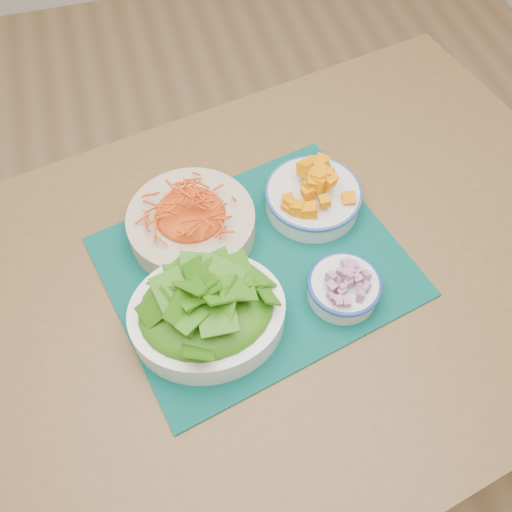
{
  "coord_description": "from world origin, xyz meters",
  "views": [
    {
      "loc": [
        -0.1,
        -0.66,
        1.6
      ],
      "look_at": [
        0.04,
        -0.14,
        0.78
      ],
      "focal_mm": 40.0,
      "sensor_mm": 36.0,
      "label": 1
    }
  ],
  "objects_px": {
    "placemat": "(256,266)",
    "lettuce_bowl": "(207,309)",
    "squash_bowl": "(314,191)",
    "onion_bowl": "(344,285)",
    "table": "(271,302)",
    "carrot_bowl": "(191,219)"
  },
  "relations": [
    {
      "from": "placemat",
      "to": "onion_bowl",
      "type": "xyz_separation_m",
      "value": [
        0.13,
        -0.1,
        0.03
      ]
    },
    {
      "from": "table",
      "to": "carrot_bowl",
      "type": "xyz_separation_m",
      "value": [
        -0.11,
        0.13,
        0.13
      ]
    },
    {
      "from": "carrot_bowl",
      "to": "squash_bowl",
      "type": "distance_m",
      "value": 0.23
    },
    {
      "from": "table",
      "to": "squash_bowl",
      "type": "xyz_separation_m",
      "value": [
        0.12,
        0.13,
        0.13
      ]
    },
    {
      "from": "onion_bowl",
      "to": "placemat",
      "type": "bearing_deg",
      "value": 142.05
    },
    {
      "from": "squash_bowl",
      "to": "onion_bowl",
      "type": "height_order",
      "value": "squash_bowl"
    },
    {
      "from": "lettuce_bowl",
      "to": "table",
      "type": "bearing_deg",
      "value": 28.18
    },
    {
      "from": "squash_bowl",
      "to": "onion_bowl",
      "type": "relative_size",
      "value": 1.76
    },
    {
      "from": "placemat",
      "to": "onion_bowl",
      "type": "distance_m",
      "value": 0.16
    },
    {
      "from": "carrot_bowl",
      "to": "squash_bowl",
      "type": "xyz_separation_m",
      "value": [
        0.23,
        0.0,
        0.0
      ]
    },
    {
      "from": "table",
      "to": "onion_bowl",
      "type": "bearing_deg",
      "value": -43.77
    },
    {
      "from": "squash_bowl",
      "to": "onion_bowl",
      "type": "bearing_deg",
      "value": -93.85
    },
    {
      "from": "table",
      "to": "lettuce_bowl",
      "type": "height_order",
      "value": "lettuce_bowl"
    },
    {
      "from": "carrot_bowl",
      "to": "lettuce_bowl",
      "type": "distance_m",
      "value": 0.19
    },
    {
      "from": "carrot_bowl",
      "to": "onion_bowl",
      "type": "height_order",
      "value": "carrot_bowl"
    },
    {
      "from": "placemat",
      "to": "squash_bowl",
      "type": "height_order",
      "value": "squash_bowl"
    },
    {
      "from": "placemat",
      "to": "lettuce_bowl",
      "type": "distance_m",
      "value": 0.15
    },
    {
      "from": "placemat",
      "to": "onion_bowl",
      "type": "height_order",
      "value": "onion_bowl"
    },
    {
      "from": "placemat",
      "to": "onion_bowl",
      "type": "relative_size",
      "value": 4.0
    },
    {
      "from": "placemat",
      "to": "lettuce_bowl",
      "type": "height_order",
      "value": "lettuce_bowl"
    },
    {
      "from": "table",
      "to": "carrot_bowl",
      "type": "bearing_deg",
      "value": 119.03
    },
    {
      "from": "placemat",
      "to": "squash_bowl",
      "type": "xyz_separation_m",
      "value": [
        0.14,
        0.1,
        0.05
      ]
    }
  ]
}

